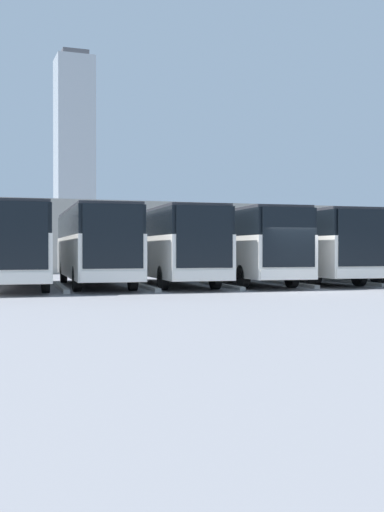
{
  "coord_description": "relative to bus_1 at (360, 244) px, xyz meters",
  "views": [
    {
      "loc": [
        12.45,
        22.07,
        1.65
      ],
      "look_at": [
        2.43,
        -5.7,
        1.34
      ],
      "focal_mm": 45.0,
      "sensor_mm": 36.0,
      "label": 1
    }
  ],
  "objects": [
    {
      "name": "ground_plane",
      "position": [
        6.85,
        5.97,
        -1.9
      ],
      "size": [
        600.0,
        600.0,
        0.0
      ],
      "primitive_type": "plane",
      "color": "gray"
    },
    {
      "name": "bus_1",
      "position": [
        0.0,
        0.0,
        0.0
      ],
      "size": [
        3.37,
        11.6,
        3.41
      ],
      "rotation": [
        0.0,
        0.0,
        -0.08
      ],
      "color": "silver",
      "rests_on": "ground_plane"
    },
    {
      "name": "bus_5",
      "position": [
        13.71,
        -0.28,
        0.0
      ],
      "size": [
        3.37,
        11.6,
        3.41
      ],
      "rotation": [
        0.0,
        0.0,
        -0.08
      ],
      "color": "silver",
      "rests_on": "ground_plane"
    },
    {
      "name": "bus_2",
      "position": [
        3.43,
        0.14,
        0.0
      ],
      "size": [
        3.37,
        11.6,
        3.41
      ],
      "rotation": [
        0.0,
        0.0,
        -0.08
      ],
      "color": "silver",
      "rests_on": "ground_plane"
    },
    {
      "name": "curb_divider_4",
      "position": [
        11.99,
        1.68,
        -1.82
      ],
      "size": [
        0.7,
        5.93,
        0.15
      ],
      "primitive_type": "cube",
      "rotation": [
        0.0,
        0.0,
        -0.08
      ],
      "color": "#B2B2AD",
      "rests_on": "ground_plane"
    },
    {
      "name": "bus_6",
      "position": [
        17.13,
        -0.12,
        0.0
      ],
      "size": [
        3.37,
        11.6,
        3.41
      ],
      "rotation": [
        0.0,
        0.0,
        -0.08
      ],
      "color": "silver",
      "rests_on": "ground_plane"
    },
    {
      "name": "curb_divider_2",
      "position": [
        5.14,
        1.83,
        -1.82
      ],
      "size": [
        0.7,
        5.93,
        0.15
      ],
      "primitive_type": "cube",
      "rotation": [
        0.0,
        0.0,
        -0.08
      ],
      "color": "#B2B2AD",
      "rests_on": "ground_plane"
    },
    {
      "name": "curb_divider_5",
      "position": [
        15.42,
        1.41,
        -1.82
      ],
      "size": [
        0.7,
        5.93,
        0.15
      ],
      "primitive_type": "cube",
      "rotation": [
        0.0,
        0.0,
        -0.08
      ],
      "color": "#B2B2AD",
      "rests_on": "ground_plane"
    },
    {
      "name": "curb_divider_1",
      "position": [
        1.71,
        1.69,
        -1.82
      ],
      "size": [
        0.7,
        5.93,
        0.15
      ],
      "primitive_type": "cube",
      "rotation": [
        0.0,
        0.0,
        -0.08
      ],
      "color": "#B2B2AD",
      "rests_on": "ground_plane"
    },
    {
      "name": "station_building",
      "position": [
        6.85,
        -20.35,
        0.63
      ],
      "size": [
        37.0,
        14.08,
        5.0
      ],
      "color": "#A8A399",
      "rests_on": "ground_plane"
    },
    {
      "name": "bus_3",
      "position": [
        6.85,
        0.22,
        0.0
      ],
      "size": [
        3.37,
        11.6,
        3.41
      ],
      "rotation": [
        0.0,
        0.0,
        -0.08
      ],
      "color": "silver",
      "rests_on": "ground_plane"
    },
    {
      "name": "curb_divider_3",
      "position": [
        8.56,
        1.91,
        -1.82
      ],
      "size": [
        0.7,
        5.93,
        0.15
      ],
      "primitive_type": "cube",
      "rotation": [
        0.0,
        0.0,
        -0.08
      ],
      "color": "#B2B2AD",
      "rests_on": "ground_plane"
    },
    {
      "name": "office_tower",
      "position": [
        -23.53,
        -229.45,
        37.75
      ],
      "size": [
        14.74,
        14.74,
        80.51
      ],
      "color": "#ADB2B7",
      "rests_on": "ground_plane"
    },
    {
      "name": "bus_4",
      "position": [
        10.28,
        -0.02,
        0.0
      ],
      "size": [
        3.37,
        11.6,
        3.41
      ],
      "rotation": [
        0.0,
        0.0,
        -0.08
      ],
      "color": "silver",
      "rests_on": "ground_plane"
    }
  ]
}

